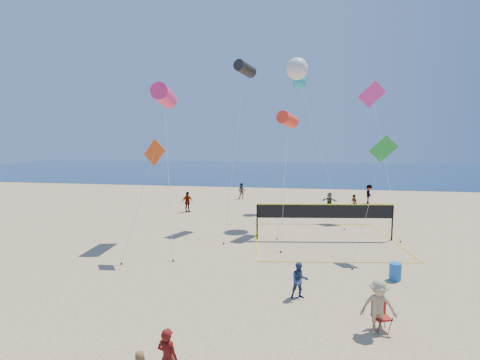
# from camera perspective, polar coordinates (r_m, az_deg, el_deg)

# --- Properties ---
(ground) EXTENTS (120.00, 120.00, 0.00)m
(ground) POSITION_cam_1_polar(r_m,az_deg,el_deg) (12.83, 2.40, -24.26)
(ground) COLOR #D9B67A
(ground) RESTS_ON ground
(ocean) EXTENTS (140.00, 50.00, 0.03)m
(ocean) POSITION_cam_1_polar(r_m,az_deg,el_deg) (73.25, 8.15, 1.40)
(ocean) COLOR navy
(ocean) RESTS_ON ground
(woman) EXTENTS (0.69, 0.54, 1.68)m
(woman) POSITION_cam_1_polar(r_m,az_deg,el_deg) (10.93, -10.97, -25.20)
(woman) COLOR #62100D
(woman) RESTS_ON ground
(bystander_a) EXTENTS (0.85, 0.73, 1.50)m
(bystander_a) POSITION_cam_1_polar(r_m,az_deg,el_deg) (15.98, 9.06, -14.89)
(bystander_a) COLOR navy
(bystander_a) RESTS_ON ground
(bystander_b) EXTENTS (1.20, 0.69, 1.85)m
(bystander_b) POSITION_cam_1_polar(r_m,az_deg,el_deg) (14.00, 20.36, -17.64)
(bystander_b) COLOR tan
(bystander_b) RESTS_ON ground
(far_person_0) EXTENTS (1.04, 1.07, 1.79)m
(far_person_0) POSITION_cam_1_polar(r_m,az_deg,el_deg) (33.18, -8.03, -3.32)
(far_person_0) COLOR gray
(far_person_0) RESTS_ON ground
(far_person_1) EXTENTS (1.51, 0.82, 1.56)m
(far_person_1) POSITION_cam_1_polar(r_m,az_deg,el_deg) (34.90, 13.46, -3.15)
(far_person_1) COLOR gray
(far_person_1) RESTS_ON ground
(far_person_2) EXTENTS (0.69, 0.70, 1.63)m
(far_person_2) POSITION_cam_1_polar(r_m,az_deg,el_deg) (33.88, 16.99, -3.48)
(far_person_2) COLOR gray
(far_person_2) RESTS_ON ground
(far_person_3) EXTENTS (0.86, 0.70, 1.67)m
(far_person_3) POSITION_cam_1_polar(r_m,az_deg,el_deg) (39.76, 0.28, -1.70)
(far_person_3) COLOR gray
(far_person_3) RESTS_ON ground
(far_person_4) EXTENTS (1.08, 1.39, 1.88)m
(far_person_4) POSITION_cam_1_polar(r_m,az_deg,el_deg) (39.07, 19.07, -2.06)
(far_person_4) COLOR gray
(far_person_4) RESTS_ON ground
(camp_chair) EXTENTS (0.68, 0.78, 1.11)m
(camp_chair) POSITION_cam_1_polar(r_m,az_deg,el_deg) (14.45, 20.59, -18.43)
(camp_chair) COLOR #A51C12
(camp_chair) RESTS_ON ground
(trash_barrel) EXTENTS (0.65, 0.65, 0.80)m
(trash_barrel) POSITION_cam_1_polar(r_m,az_deg,el_deg) (19.13, 22.57, -12.77)
(trash_barrel) COLOR blue
(trash_barrel) RESTS_ON ground
(volleyball_net) EXTENTS (9.88, 9.75, 2.35)m
(volleyball_net) POSITION_cam_1_polar(r_m,az_deg,el_deg) (24.48, 12.77, -5.29)
(volleyball_net) COLOR black
(volleyball_net) RESTS_ON ground
(kite_0) EXTENTS (2.59, 5.67, 9.82)m
(kite_0) POSITION_cam_1_polar(r_m,az_deg,el_deg) (24.30, -11.48, 12.47)
(kite_0) COLOR #F42C71
(kite_0) RESTS_ON ground
(kite_1) EXTENTS (1.52, 6.60, 12.02)m
(kite_1) POSITION_cam_1_polar(r_m,az_deg,el_deg) (28.14, 0.78, 16.57)
(kite_1) COLOR black
(kite_1) RESTS_ON ground
(kite_2) EXTENTS (1.51, 6.23, 8.31)m
(kite_2) POSITION_cam_1_polar(r_m,az_deg,el_deg) (25.93, 7.28, 9.11)
(kite_2) COLOR red
(kite_2) RESTS_ON ground
(kite_3) EXTENTS (2.17, 1.69, 6.50)m
(kite_3) POSITION_cam_1_polar(r_m,az_deg,el_deg) (20.33, -13.15, 3.27)
(kite_3) COLOR #D84712
(kite_3) RESTS_ON ground
(kite_4) EXTENTS (2.51, 2.87, 6.68)m
(kite_4) POSITION_cam_1_polar(r_m,az_deg,el_deg) (21.47, 20.82, 3.60)
(kite_4) COLOR green
(kite_4) RESTS_ON ground
(kite_5) EXTENTS (2.13, 7.54, 10.97)m
(kite_5) POSITION_cam_1_polar(r_m,az_deg,el_deg) (31.74, 19.59, 11.56)
(kite_5) COLOR #E3338C
(kite_5) RESTS_ON ground
(kite_6) EXTENTS (2.04, 6.24, 12.39)m
(kite_6) POSITION_cam_1_polar(r_m,az_deg,el_deg) (29.14, 8.67, 16.40)
(kite_6) COLOR silver
(kite_6) RESTS_ON ground
(kite_7) EXTENTS (4.12, 8.35, 12.00)m
(kite_7) POSITION_cam_1_polar(r_m,az_deg,el_deg) (34.75, 9.02, 14.48)
(kite_7) COLOR #24ACBD
(kite_7) RESTS_ON ground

